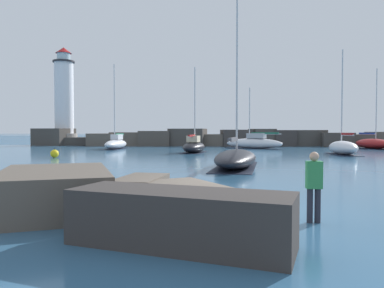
{
  "coord_description": "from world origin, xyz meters",
  "views": [
    {
      "loc": [
        -0.02,
        -10.43,
        2.16
      ],
      "look_at": [
        -2.14,
        18.85,
        1.15
      ],
      "focal_mm": 35.0,
      "sensor_mm": 36.0,
      "label": 1
    }
  ],
  "objects_px": {
    "sailboat_moored_0": "(343,147)",
    "sailboat_moored_3": "(116,143)",
    "sailboat_moored_5": "(254,143)",
    "mooring_buoy_orange_near": "(55,154)",
    "sailboat_moored_6": "(373,143)",
    "sailboat_moored_2": "(194,146)",
    "person_on_rocks": "(314,183)",
    "sailboat_moored_1": "(236,158)",
    "lighthouse": "(64,103)"
  },
  "relations": [
    {
      "from": "sailboat_moored_2",
      "to": "sailboat_moored_6",
      "type": "height_order",
      "value": "sailboat_moored_6"
    },
    {
      "from": "sailboat_moored_2",
      "to": "sailboat_moored_6",
      "type": "distance_m",
      "value": 23.57
    },
    {
      "from": "sailboat_moored_1",
      "to": "sailboat_moored_6",
      "type": "height_order",
      "value": "sailboat_moored_1"
    },
    {
      "from": "sailboat_moored_0",
      "to": "lighthouse",
      "type": "bearing_deg",
      "value": 149.58
    },
    {
      "from": "sailboat_moored_3",
      "to": "sailboat_moored_5",
      "type": "relative_size",
      "value": 1.34
    },
    {
      "from": "sailboat_moored_5",
      "to": "mooring_buoy_orange_near",
      "type": "relative_size",
      "value": 8.79
    },
    {
      "from": "sailboat_moored_0",
      "to": "sailboat_moored_6",
      "type": "relative_size",
      "value": 1.0
    },
    {
      "from": "sailboat_moored_3",
      "to": "sailboat_moored_6",
      "type": "height_order",
      "value": "sailboat_moored_3"
    },
    {
      "from": "sailboat_moored_1",
      "to": "sailboat_moored_6",
      "type": "xyz_separation_m",
      "value": [
        17.89,
        24.81,
        0.09
      ]
    },
    {
      "from": "sailboat_moored_0",
      "to": "sailboat_moored_1",
      "type": "height_order",
      "value": "sailboat_moored_1"
    },
    {
      "from": "lighthouse",
      "to": "sailboat_moored_0",
      "type": "bearing_deg",
      "value": -30.42
    },
    {
      "from": "sailboat_moored_1",
      "to": "person_on_rocks",
      "type": "distance_m",
      "value": 13.66
    },
    {
      "from": "sailboat_moored_6",
      "to": "mooring_buoy_orange_near",
      "type": "height_order",
      "value": "sailboat_moored_6"
    },
    {
      "from": "sailboat_moored_1",
      "to": "sailboat_moored_5",
      "type": "height_order",
      "value": "sailboat_moored_1"
    },
    {
      "from": "sailboat_moored_0",
      "to": "sailboat_moored_5",
      "type": "xyz_separation_m",
      "value": [
        -7.07,
        11.65,
        0.05
      ]
    },
    {
      "from": "sailboat_moored_5",
      "to": "sailboat_moored_6",
      "type": "height_order",
      "value": "sailboat_moored_6"
    },
    {
      "from": "lighthouse",
      "to": "mooring_buoy_orange_near",
      "type": "xyz_separation_m",
      "value": [
        10.4,
        -26.53,
        -6.22
      ]
    },
    {
      "from": "lighthouse",
      "to": "mooring_buoy_orange_near",
      "type": "relative_size",
      "value": 17.32
    },
    {
      "from": "sailboat_moored_5",
      "to": "person_on_rocks",
      "type": "xyz_separation_m",
      "value": [
        -2.1,
        -38.05,
        0.21
      ]
    },
    {
      "from": "sailboat_moored_2",
      "to": "person_on_rocks",
      "type": "height_order",
      "value": "sailboat_moored_2"
    },
    {
      "from": "sailboat_moored_5",
      "to": "sailboat_moored_0",
      "type": "bearing_deg",
      "value": -58.73
    },
    {
      "from": "person_on_rocks",
      "to": "sailboat_moored_1",
      "type": "bearing_deg",
      "value": 95.16
    },
    {
      "from": "lighthouse",
      "to": "sailboat_moored_3",
      "type": "height_order",
      "value": "lighthouse"
    },
    {
      "from": "sailboat_moored_6",
      "to": "sailboat_moored_1",
      "type": "bearing_deg",
      "value": -125.79
    },
    {
      "from": "sailboat_moored_3",
      "to": "sailboat_moored_2",
      "type": "bearing_deg",
      "value": -35.31
    },
    {
      "from": "sailboat_moored_0",
      "to": "sailboat_moored_5",
      "type": "relative_size",
      "value": 1.28
    },
    {
      "from": "sailboat_moored_2",
      "to": "mooring_buoy_orange_near",
      "type": "bearing_deg",
      "value": -143.37
    },
    {
      "from": "sailboat_moored_5",
      "to": "sailboat_moored_6",
      "type": "bearing_deg",
      "value": 1.42
    },
    {
      "from": "sailboat_moored_5",
      "to": "sailboat_moored_6",
      "type": "distance_m",
      "value": 14.56
    },
    {
      "from": "sailboat_moored_5",
      "to": "lighthouse",
      "type": "bearing_deg",
      "value": 162.24
    },
    {
      "from": "sailboat_moored_0",
      "to": "person_on_rocks",
      "type": "distance_m",
      "value": 27.95
    },
    {
      "from": "sailboat_moored_6",
      "to": "person_on_rocks",
      "type": "relative_size",
      "value": 5.8
    },
    {
      "from": "sailboat_moored_0",
      "to": "mooring_buoy_orange_near",
      "type": "bearing_deg",
      "value": -166.6
    },
    {
      "from": "sailboat_moored_0",
      "to": "sailboat_moored_2",
      "type": "distance_m",
      "value": 14.09
    },
    {
      "from": "sailboat_moored_5",
      "to": "mooring_buoy_orange_near",
      "type": "height_order",
      "value": "sailboat_moored_5"
    },
    {
      "from": "sailboat_moored_1",
      "to": "mooring_buoy_orange_near",
      "type": "distance_m",
      "value": 15.92
    },
    {
      "from": "sailboat_moored_6",
      "to": "mooring_buoy_orange_near",
      "type": "bearing_deg",
      "value": -150.95
    },
    {
      "from": "lighthouse",
      "to": "sailboat_moored_2",
      "type": "bearing_deg",
      "value": -41.06
    },
    {
      "from": "sailboat_moored_2",
      "to": "sailboat_moored_5",
      "type": "distance_m",
      "value": 11.71
    },
    {
      "from": "person_on_rocks",
      "to": "sailboat_moored_3",
      "type": "bearing_deg",
      "value": 112.43
    },
    {
      "from": "sailboat_moored_2",
      "to": "sailboat_moored_5",
      "type": "xyz_separation_m",
      "value": [
        6.85,
        9.5,
        0.08
      ]
    },
    {
      "from": "sailboat_moored_1",
      "to": "lighthouse",
      "type": "bearing_deg",
      "value": 126.5
    },
    {
      "from": "sailboat_moored_0",
      "to": "sailboat_moored_3",
      "type": "height_order",
      "value": "sailboat_moored_3"
    },
    {
      "from": "sailboat_moored_1",
      "to": "sailboat_moored_6",
      "type": "distance_m",
      "value": 30.59
    },
    {
      "from": "sailboat_moored_3",
      "to": "person_on_rocks",
      "type": "bearing_deg",
      "value": -67.57
    },
    {
      "from": "mooring_buoy_orange_near",
      "to": "person_on_rocks",
      "type": "bearing_deg",
      "value": -52.79
    },
    {
      "from": "sailboat_moored_2",
      "to": "sailboat_moored_6",
      "type": "relative_size",
      "value": 0.89
    },
    {
      "from": "sailboat_moored_5",
      "to": "sailboat_moored_3",
      "type": "bearing_deg",
      "value": -171.7
    },
    {
      "from": "sailboat_moored_1",
      "to": "sailboat_moored_3",
      "type": "xyz_separation_m",
      "value": [
        -13.47,
        22.0,
        0.12
      ]
    },
    {
      "from": "sailboat_moored_0",
      "to": "sailboat_moored_3",
      "type": "distance_m",
      "value": 25.58
    }
  ]
}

